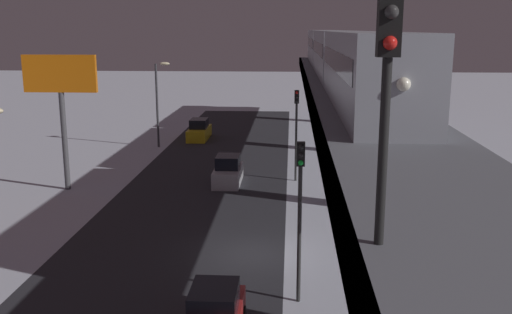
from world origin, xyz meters
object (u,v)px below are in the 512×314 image
Objects in this scene: subway_train at (336,52)px; commercial_billboard at (61,87)px; rail_signal at (387,81)px; traffic_light_near at (300,199)px; sedan_silver at (228,172)px; sedan_yellow at (199,131)px; traffic_light_mid at (296,122)px.

subway_train is 20.59m from commercial_billboard.
rail_signal is 0.62× the size of traffic_light_near.
sedan_yellow is at bearing 105.80° from sedan_silver.
sedan_silver is (-4.60, 16.26, 0.00)m from sedan_yellow.
rail_signal reaches higher than sedan_silver.
commercial_billboard is at bearing -168.43° from sedan_silver.
commercial_billboard is (16.38, -27.14, -2.87)m from rail_signal.
traffic_light_near is 1.00× the size of traffic_light_mid.
traffic_light_near is at bearing -84.57° from rail_signal.
rail_signal is at bearing 102.88° from sedan_yellow.
traffic_light_near is (-4.70, 17.54, 3.40)m from sedan_silver.
commercial_billboard reaches higher than sedan_yellow.
sedan_yellow is 18.20m from traffic_light_mid.
commercial_billboard reaches higher than traffic_light_mid.
commercial_billboard is at bearing -58.90° from rail_signal.
sedan_silver is 18.47m from traffic_light_near.
subway_train is at bearing 42.27° from sedan_silver.
traffic_light_near and traffic_light_mid have the same top height.
rail_signal is 0.45× the size of commercial_billboard.
subway_train is 8.17m from traffic_light_mid.
sedan_silver is at bearing 105.80° from sedan_yellow.
traffic_light_mid is (1.12, -30.30, -5.50)m from rail_signal.
sedan_yellow is (12.35, -9.21, -7.96)m from subway_train.
sedan_silver is at bearing 42.27° from subway_train.
sedan_silver is at bearing 11.94° from traffic_light_mid.
rail_signal is 31.18m from sedan_silver.
traffic_light_near is 0.72× the size of commercial_billboard.
sedan_yellow is at bearing -107.92° from commercial_billboard.
rail_signal is 30.82m from traffic_light_mid.
commercial_billboard reaches higher than sedan_silver.
sedan_yellow is 0.75× the size of traffic_light_mid.
traffic_light_near is 21.82m from commercial_billboard.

